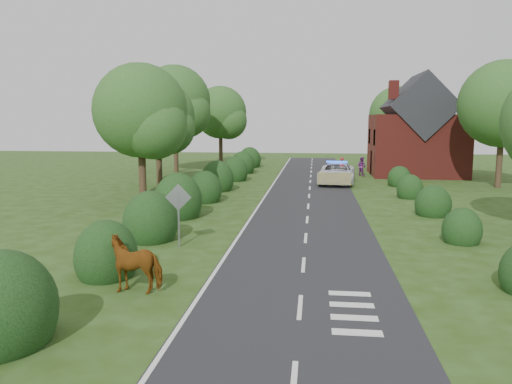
# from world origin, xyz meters

# --- Properties ---
(ground) EXTENTS (120.00, 120.00, 0.00)m
(ground) POSITION_xyz_m (0.00, 0.00, 0.00)
(ground) COLOR #283F0E
(road) EXTENTS (6.00, 70.00, 0.02)m
(road) POSITION_xyz_m (0.00, 15.00, 0.01)
(road) COLOR black
(road) RESTS_ON ground
(road_markings) EXTENTS (4.96, 70.00, 0.01)m
(road_markings) POSITION_xyz_m (-1.60, 12.93, 0.03)
(road_markings) COLOR white
(road_markings) RESTS_ON road
(hedgerow_left) EXTENTS (2.75, 50.41, 3.00)m
(hedgerow_left) POSITION_xyz_m (-6.51, 11.69, 0.75)
(hedgerow_left) COLOR black
(hedgerow_left) RESTS_ON ground
(hedgerow_right) EXTENTS (2.10, 45.78, 2.10)m
(hedgerow_right) POSITION_xyz_m (6.60, 11.21, 0.55)
(hedgerow_right) COLOR black
(hedgerow_right) RESTS_ON ground
(tree_left_a) EXTENTS (5.74, 5.60, 8.38)m
(tree_left_a) POSITION_xyz_m (-9.75, 11.86, 5.34)
(tree_left_a) COLOR #332316
(tree_left_a) RESTS_ON ground
(tree_left_b) EXTENTS (5.74, 5.60, 8.07)m
(tree_left_b) POSITION_xyz_m (-11.25, 19.86, 5.04)
(tree_left_b) COLOR #332316
(tree_left_b) RESTS_ON ground
(tree_left_c) EXTENTS (6.97, 6.80, 10.22)m
(tree_left_c) POSITION_xyz_m (-12.70, 29.83, 6.53)
(tree_left_c) COLOR #332316
(tree_left_c) RESTS_ON ground
(tree_left_d) EXTENTS (6.15, 6.00, 8.89)m
(tree_left_d) POSITION_xyz_m (-10.23, 39.85, 5.64)
(tree_left_d) COLOR #332316
(tree_left_d) RESTS_ON ground
(tree_right_b) EXTENTS (6.56, 6.40, 9.40)m
(tree_right_b) POSITION_xyz_m (14.29, 21.84, 5.94)
(tree_right_b) COLOR #332316
(tree_right_b) RESTS_ON ground
(tree_right_c) EXTENTS (6.15, 6.00, 8.58)m
(tree_right_c) POSITION_xyz_m (9.27, 37.85, 5.34)
(tree_right_c) COLOR #332316
(tree_right_c) RESTS_ON ground
(road_sign) EXTENTS (1.06, 0.08, 2.53)m
(road_sign) POSITION_xyz_m (-5.00, 2.00, 1.65)
(road_sign) COLOR gray
(road_sign) RESTS_ON ground
(house) EXTENTS (8.00, 7.40, 9.17)m
(house) POSITION_xyz_m (9.49, 30.00, 3.79)
(house) COLOR maroon
(house) RESTS_ON ground
(cow) EXTENTS (2.02, 1.16, 1.39)m
(cow) POSITION_xyz_m (-4.88, -3.09, 0.69)
(cow) COLOR brown
(cow) RESTS_ON ground
(police_van) EXTENTS (3.30, 6.24, 1.81)m
(police_van) POSITION_xyz_m (2.08, 22.97, 0.83)
(police_van) COLOR white
(police_van) RESTS_ON ground
(pedestrian_red) EXTENTS (0.74, 0.61, 1.75)m
(pedestrian_red) POSITION_xyz_m (2.72, 28.04, 0.87)
(pedestrian_red) COLOR red
(pedestrian_red) RESTS_ON ground
(pedestrian_purple) EXTENTS (1.06, 1.06, 1.73)m
(pedestrian_purple) POSITION_xyz_m (4.55, 28.82, 0.87)
(pedestrian_purple) COLOR #65256C
(pedestrian_purple) RESTS_ON ground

